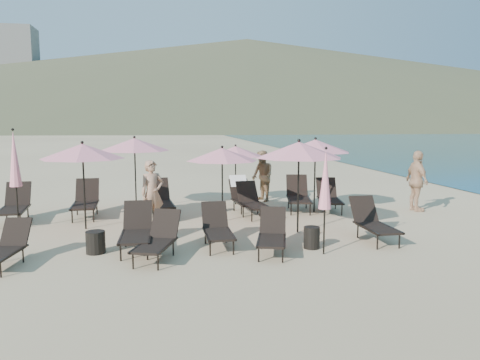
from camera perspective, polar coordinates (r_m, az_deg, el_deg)
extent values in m
plane|color=#D6BA8C|center=(10.41, 2.10, -8.52)|extent=(800.00, 800.00, 0.00)
cone|color=brown|center=(316.91, 0.87, 11.91)|extent=(690.00, 690.00, 55.00)
cone|color=brown|center=(390.58, 19.23, 8.97)|extent=(280.00, 280.00, 32.00)
cube|color=beige|center=(264.48, -25.86, 11.31)|extent=(22.00, 18.00, 48.00)
cube|color=beige|center=(323.02, -18.39, 9.94)|extent=(18.00, 16.00, 38.00)
cube|color=black|center=(10.67, -25.64, -5.73)|extent=(0.61, 0.49, 0.54)
cylinder|color=black|center=(10.65, -27.20, -8.16)|extent=(0.03, 0.03, 0.30)
cylinder|color=black|center=(9.68, -27.17, -9.69)|extent=(0.03, 0.03, 0.30)
cylinder|color=black|center=(10.46, -24.93, -8.31)|extent=(0.03, 0.03, 0.30)
cube|color=black|center=(10.03, -25.80, -8.02)|extent=(0.24, 1.18, 0.04)
cube|color=black|center=(10.31, -12.61, -6.79)|extent=(0.68, 1.26, 0.05)
cube|color=black|center=(11.05, -12.35, -4.22)|extent=(0.65, 0.49, 0.64)
cylinder|color=black|center=(9.89, -14.35, -8.57)|extent=(0.04, 0.04, 0.35)
cylinder|color=black|center=(10.91, -13.78, -7.05)|extent=(0.04, 0.04, 0.35)
cylinder|color=black|center=(9.85, -11.22, -8.55)|extent=(0.04, 0.04, 0.35)
cylinder|color=black|center=(10.87, -10.96, -7.02)|extent=(0.04, 0.04, 0.35)
cube|color=black|center=(10.39, -14.30, -6.68)|extent=(0.09, 1.39, 0.04)
cube|color=black|center=(10.34, -10.87, -6.65)|extent=(0.09, 1.39, 0.04)
cube|color=black|center=(9.62, -10.49, -7.92)|extent=(0.94, 1.28, 0.05)
cube|color=black|center=(10.26, -9.09, -5.29)|extent=(0.71, 0.61, 0.59)
cylinder|color=black|center=(9.32, -12.92, -9.59)|extent=(0.03, 0.03, 0.33)
cylinder|color=black|center=(10.21, -10.85, -8.03)|extent=(0.03, 0.03, 0.33)
cylinder|color=black|center=(9.16, -9.98, -9.83)|extent=(0.03, 0.03, 0.33)
cylinder|color=black|center=(10.06, -8.14, -8.22)|extent=(0.03, 0.03, 0.33)
cube|color=black|center=(9.76, -12.00, -7.68)|extent=(0.47, 1.23, 0.04)
cube|color=black|center=(9.57, -8.75, -7.90)|extent=(0.47, 1.23, 0.04)
cube|color=black|center=(10.40, -2.60, -6.64)|extent=(0.60, 1.15, 0.05)
cube|color=black|center=(11.08, -3.12, -4.26)|extent=(0.60, 0.44, 0.59)
cylinder|color=black|center=(9.96, -3.66, -8.31)|extent=(0.03, 0.03, 0.33)
cylinder|color=black|center=(10.90, -4.24, -6.92)|extent=(0.03, 0.03, 0.33)
cylinder|color=black|center=(10.02, -0.81, -8.20)|extent=(0.03, 0.03, 0.33)
cylinder|color=black|center=(10.96, -1.64, -6.82)|extent=(0.03, 0.03, 0.33)
cube|color=black|center=(10.41, -4.21, -6.58)|extent=(0.05, 1.29, 0.04)
cube|color=black|center=(10.48, -1.06, -6.46)|extent=(0.05, 1.29, 0.04)
cube|color=black|center=(9.92, 3.87, -7.41)|extent=(0.87, 1.23, 0.05)
cube|color=black|center=(10.58, 4.03, -4.94)|extent=(0.67, 0.57, 0.57)
cylinder|color=black|center=(9.53, 2.29, -9.06)|extent=(0.03, 0.03, 0.32)
cylinder|color=black|center=(10.45, 2.62, -7.58)|extent=(0.03, 0.03, 0.32)
cylinder|color=black|center=(9.51, 5.23, -9.12)|extent=(0.03, 0.03, 0.32)
cylinder|color=black|center=(10.43, 5.29, -7.62)|extent=(0.03, 0.03, 0.32)
cube|color=black|center=(9.97, 2.27, -7.26)|extent=(0.39, 1.21, 0.04)
cube|color=black|center=(9.96, 5.49, -7.31)|extent=(0.39, 1.21, 0.04)
cube|color=black|center=(11.34, 16.51, -5.66)|extent=(0.64, 1.21, 0.05)
cube|color=black|center=(12.00, 14.84, -3.45)|extent=(0.63, 0.46, 0.62)
cylinder|color=black|center=(10.83, 16.41, -7.26)|extent=(0.04, 0.04, 0.34)
cylinder|color=black|center=(11.74, 14.17, -6.04)|extent=(0.04, 0.04, 0.34)
cylinder|color=black|center=(11.07, 18.86, -7.04)|extent=(0.04, 0.04, 0.34)
cylinder|color=black|center=(11.96, 16.47, -5.88)|extent=(0.04, 0.04, 0.34)
cube|color=black|center=(11.26, 15.01, -5.66)|extent=(0.05, 1.36, 0.04)
cube|color=black|center=(11.52, 17.75, -5.46)|extent=(0.05, 1.36, 0.04)
cube|color=black|center=(14.26, -25.98, -3.34)|extent=(0.77, 1.35, 0.05)
cube|color=black|center=(15.06, -25.42, -1.53)|extent=(0.71, 0.54, 0.67)
cylinder|color=black|center=(14.91, -26.59, -3.70)|extent=(0.04, 0.04, 0.37)
cylinder|color=black|center=(13.72, -25.21, -4.53)|extent=(0.04, 0.04, 0.37)
cylinder|color=black|center=(14.80, -24.44, -3.66)|extent=(0.04, 0.04, 0.37)
cube|color=black|center=(14.38, -27.22, -3.29)|extent=(0.15, 1.47, 0.04)
cube|color=black|center=(14.25, -24.66, -3.23)|extent=(0.15, 1.47, 0.04)
cube|color=black|center=(14.24, -18.41, -2.97)|extent=(0.72, 1.34, 0.05)
cube|color=black|center=(15.06, -18.11, -1.16)|extent=(0.70, 0.52, 0.68)
cylinder|color=black|center=(13.78, -19.79, -4.20)|extent=(0.04, 0.04, 0.37)
cylinder|color=black|center=(14.88, -19.24, -3.34)|extent=(0.04, 0.04, 0.37)
cylinder|color=black|center=(13.72, -17.42, -4.16)|extent=(0.04, 0.04, 0.37)
cylinder|color=black|center=(14.82, -17.05, -3.29)|extent=(0.04, 0.04, 0.37)
cube|color=black|center=(14.33, -19.69, -2.91)|extent=(0.09, 1.48, 0.04)
cube|color=black|center=(14.26, -17.07, -2.86)|extent=(0.09, 1.48, 0.04)
cube|color=black|center=(13.88, -9.60, -2.96)|extent=(0.79, 1.37, 0.05)
cube|color=black|center=(14.69, -9.99, -1.12)|extent=(0.72, 0.55, 0.68)
cylinder|color=black|center=(13.35, -10.54, -4.25)|extent=(0.04, 0.04, 0.37)
cylinder|color=black|center=(14.45, -10.94, -3.37)|extent=(0.04, 0.04, 0.37)
cylinder|color=black|center=(13.41, -8.12, -4.15)|extent=(0.04, 0.04, 0.37)
cylinder|color=black|center=(14.51, -8.70, -3.28)|extent=(0.04, 0.04, 0.37)
cube|color=black|center=(13.90, -10.97, -2.93)|extent=(0.17, 1.47, 0.04)
cube|color=black|center=(13.96, -8.28, -2.82)|extent=(0.17, 1.47, 0.04)
cube|color=black|center=(13.66, 1.86, -3.15)|extent=(0.74, 1.26, 0.05)
cube|color=black|center=(14.38, 0.86, -1.42)|extent=(0.67, 0.52, 0.62)
cylinder|color=black|center=(13.15, 1.45, -4.37)|extent=(0.04, 0.04, 0.34)
cylinder|color=black|center=(14.12, 0.17, -3.55)|extent=(0.04, 0.04, 0.34)
cylinder|color=black|center=(13.32, 3.60, -4.24)|extent=(0.04, 0.04, 0.34)
cylinder|color=black|center=(14.28, 2.19, -3.43)|extent=(0.04, 0.04, 0.34)
cube|color=black|center=(13.62, 0.58, -3.14)|extent=(0.18, 1.35, 0.04)
cube|color=black|center=(13.80, 2.98, -3.01)|extent=(0.18, 1.35, 0.04)
cube|color=black|center=(14.21, 0.83, -2.75)|extent=(0.73, 1.25, 0.05)
cube|color=black|center=(14.92, -0.06, -1.10)|extent=(0.66, 0.51, 0.62)
cylinder|color=black|center=(13.70, 0.39, -3.89)|extent=(0.04, 0.04, 0.34)
cylinder|color=black|center=(14.67, -0.74, -3.13)|extent=(0.04, 0.04, 0.34)
cylinder|color=black|center=(13.85, 2.46, -3.78)|extent=(0.04, 0.04, 0.34)
cylinder|color=black|center=(14.81, 1.20, -3.03)|extent=(0.04, 0.04, 0.34)
cube|color=black|center=(14.17, -0.39, -2.73)|extent=(0.17, 1.35, 0.04)
cube|color=black|center=(14.34, 1.92, -2.61)|extent=(0.17, 1.35, 0.04)
cube|color=white|center=(15.03, -0.21, -0.13)|extent=(0.56, 0.33, 0.37)
cube|color=black|center=(14.71, 10.95, -2.51)|extent=(0.86, 1.32, 0.05)
cube|color=black|center=(15.46, 10.47, -0.90)|extent=(0.71, 0.58, 0.63)
cylinder|color=black|center=(14.21, 10.23, -3.59)|extent=(0.04, 0.04, 0.34)
cylinder|color=black|center=(15.22, 9.62, -2.84)|extent=(0.04, 0.04, 0.34)
cylinder|color=black|center=(14.30, 12.32, -3.57)|extent=(0.04, 0.04, 0.34)
cylinder|color=black|center=(15.31, 11.57, -2.83)|extent=(0.04, 0.04, 0.34)
cube|color=black|center=(14.71, 9.75, -2.45)|extent=(0.31, 1.35, 0.04)
cube|color=black|center=(14.81, 12.08, -2.43)|extent=(0.31, 1.35, 0.04)
cube|color=black|center=(14.60, 7.21, -2.39)|extent=(0.95, 1.43, 0.05)
cube|color=black|center=(15.42, 6.94, -0.65)|extent=(0.77, 0.63, 0.68)
cylinder|color=black|center=(14.08, 6.24, -3.56)|extent=(0.04, 0.04, 0.37)
cylinder|color=black|center=(15.18, 5.94, -2.75)|extent=(0.04, 0.04, 0.37)
cylinder|color=black|center=(14.13, 8.55, -3.56)|extent=(0.04, 0.04, 0.37)
cylinder|color=black|center=(15.23, 8.08, -2.75)|extent=(0.04, 0.04, 0.37)
cube|color=black|center=(14.63, 5.91, -2.31)|extent=(0.36, 1.45, 0.04)
cube|color=black|center=(14.69, 8.47, -2.32)|extent=(0.36, 1.45, 0.04)
cylinder|color=black|center=(12.78, -18.47, -1.00)|extent=(0.04, 0.04, 2.14)
cone|color=pink|center=(12.68, -18.65, 3.34)|extent=(2.14, 2.14, 0.39)
sphere|color=black|center=(12.67, -18.69, 4.36)|extent=(0.08, 0.08, 0.08)
cylinder|color=black|center=(13.05, -2.17, -0.80)|extent=(0.04, 0.04, 1.99)
cone|color=pink|center=(12.95, -2.19, 3.14)|extent=(1.99, 1.99, 0.36)
sphere|color=black|center=(12.93, -2.20, 4.06)|extent=(0.08, 0.08, 0.08)
cylinder|color=black|center=(11.85, 7.11, -1.15)|extent=(0.05, 0.05, 2.21)
cone|color=pink|center=(11.74, 7.19, 3.67)|extent=(2.21, 2.21, 0.40)
sphere|color=black|center=(11.73, 7.21, 4.80)|extent=(0.08, 0.08, 0.08)
cylinder|color=black|center=(15.09, -12.63, 0.52)|extent=(0.05, 0.05, 2.18)
cone|color=pink|center=(15.01, -12.74, 4.25)|extent=(2.18, 2.18, 0.39)
sphere|color=black|center=(15.00, -12.76, 5.13)|extent=(0.08, 0.08, 0.08)
cylinder|color=black|center=(15.68, -0.54, 0.41)|extent=(0.04, 0.04, 1.89)
cone|color=pink|center=(15.59, -0.55, 3.52)|extent=(1.89, 1.89, 0.34)
sphere|color=black|center=(15.58, -0.55, 4.24)|extent=(0.07, 0.07, 0.07)
cylinder|color=black|center=(14.52, 9.09, 0.29)|extent=(0.05, 0.05, 2.16)
cone|color=pink|center=(14.43, 9.17, 4.13)|extent=(2.16, 2.16, 0.39)
sphere|color=black|center=(14.42, 9.19, 5.03)|extent=(0.08, 0.08, 0.08)
cylinder|color=black|center=(10.14, 10.21, -6.21)|extent=(0.04, 0.04, 0.99)
cone|color=pink|center=(9.93, 10.36, 0.08)|extent=(0.27, 0.27, 1.25)
sphere|color=black|center=(9.87, 10.45, 3.85)|extent=(0.06, 0.06, 0.06)
cylinder|color=black|center=(13.51, -25.49, -3.08)|extent=(0.04, 0.04, 1.13)
cone|color=pink|center=(13.36, -25.79, 2.34)|extent=(0.31, 0.31, 1.44)
sphere|color=black|center=(13.32, -25.98, 5.56)|extent=(0.07, 0.07, 0.07)
cylinder|color=black|center=(10.58, -17.20, -7.26)|extent=(0.41, 0.41, 0.48)
cylinder|color=black|center=(10.60, 8.73, -6.95)|extent=(0.36, 0.36, 0.49)
imported|color=#A47559|center=(12.73, -10.65, -1.61)|extent=(0.76, 0.63, 1.78)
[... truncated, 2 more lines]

